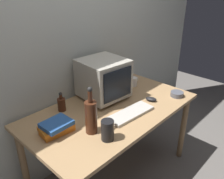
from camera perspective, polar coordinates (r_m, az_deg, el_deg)
ground_plane at (r=2.49m, az=0.00°, el=-19.68°), size 6.00×6.00×0.00m
back_wall at (r=2.17m, az=-9.42°, el=11.41°), size 4.00×0.08×2.50m
desk at (r=2.07m, az=0.00°, el=-6.68°), size 1.51×0.83×0.75m
crt_monitor at (r=2.12m, az=-2.13°, el=2.64°), size 0.41×0.42×0.37m
keyboard at (r=1.94m, az=4.57°, el=-5.77°), size 0.43×0.18×0.02m
computer_mouse at (r=2.16m, az=9.49°, el=-2.33°), size 0.09×0.11×0.04m
bottle_tall at (r=1.67m, az=-5.13°, el=-6.40°), size 0.09×0.09×0.36m
bottle_short at (r=2.01m, az=-12.18°, el=-3.43°), size 0.07×0.07×0.17m
book_stack at (r=1.76m, az=-13.31°, el=-8.86°), size 0.26×0.18×0.09m
mug at (r=2.43m, az=5.19°, el=1.95°), size 0.12×0.08×0.09m
cd_spindle at (r=2.30m, az=15.50°, el=-1.08°), size 0.12×0.12×0.04m
metal_canister at (r=1.63m, az=-1.10°, el=-9.87°), size 0.09×0.09×0.15m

